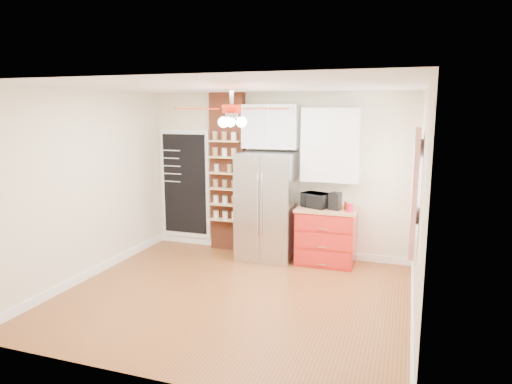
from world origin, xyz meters
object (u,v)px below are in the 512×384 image
(canister_left, at_px, (350,208))
(pantry_jar_oats, at_px, (217,168))
(fridge, at_px, (267,206))
(toaster_oven, at_px, (316,200))
(ceiling_fan, at_px, (232,109))
(red_cabinet, at_px, (326,236))
(coffee_maker, at_px, (335,201))

(canister_left, xyz_separation_m, pantry_jar_oats, (-2.30, 0.29, 0.46))
(fridge, height_order, toaster_oven, fridge)
(canister_left, height_order, pantry_jar_oats, pantry_jar_oats)
(canister_left, bearing_deg, ceiling_fan, -130.58)
(red_cabinet, distance_m, coffee_maker, 0.60)
(red_cabinet, height_order, toaster_oven, toaster_oven)
(toaster_oven, relative_size, coffee_maker, 1.57)
(pantry_jar_oats, bearing_deg, coffee_maker, -4.98)
(fridge, distance_m, toaster_oven, 0.80)
(ceiling_fan, xyz_separation_m, canister_left, (1.29, 1.51, -1.45))
(fridge, distance_m, coffee_maker, 1.11)
(ceiling_fan, relative_size, pantry_jar_oats, 11.18)
(ceiling_fan, height_order, canister_left, ceiling_fan)
(fridge, distance_m, red_cabinet, 1.06)
(red_cabinet, bearing_deg, toaster_oven, 178.97)
(toaster_oven, bearing_deg, canister_left, 4.54)
(pantry_jar_oats, bearing_deg, red_cabinet, -3.59)
(fridge, relative_size, pantry_jar_oats, 13.97)
(canister_left, bearing_deg, pantry_jar_oats, 172.69)
(coffee_maker, bearing_deg, pantry_jar_oats, -174.37)
(red_cabinet, relative_size, canister_left, 6.59)
(ceiling_fan, height_order, pantry_jar_oats, ceiling_fan)
(toaster_oven, relative_size, pantry_jar_oats, 3.34)
(coffee_maker, distance_m, canister_left, 0.27)
(red_cabinet, relative_size, toaster_oven, 2.25)
(coffee_maker, bearing_deg, ceiling_fan, -112.31)
(ceiling_fan, bearing_deg, pantry_jar_oats, 119.19)
(fridge, distance_m, canister_left, 1.35)
(coffee_maker, bearing_deg, fridge, -169.82)
(coffee_maker, height_order, pantry_jar_oats, pantry_jar_oats)
(coffee_maker, bearing_deg, toaster_oven, 179.53)
(red_cabinet, bearing_deg, coffee_maker, -24.20)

